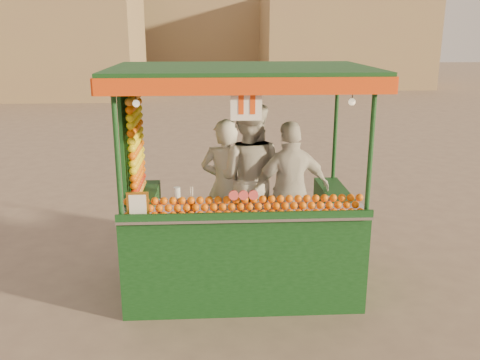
{
  "coord_description": "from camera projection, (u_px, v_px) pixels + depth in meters",
  "views": [
    {
      "loc": [
        -0.54,
        -6.26,
        3.13
      ],
      "look_at": [
        -0.2,
        -0.16,
        1.36
      ],
      "focal_mm": 38.96,
      "sensor_mm": 36.0,
      "label": 1
    }
  ],
  "objects": [
    {
      "name": "building_right",
      "position": [
        342.0,
        41.0,
        29.6
      ],
      "size": [
        9.0,
        6.0,
        5.0
      ],
      "primitive_type": "cube",
      "color": "olive",
      "rests_on": "ground"
    },
    {
      "name": "vendor_left",
      "position": [
        226.0,
        187.0,
        6.64
      ],
      "size": [
        0.71,
        0.54,
        1.76
      ],
      "rotation": [
        0.0,
        0.0,
        2.95
      ],
      "color": "beige",
      "rests_on": "ground"
    },
    {
      "name": "vendor_middle",
      "position": [
        248.0,
        178.0,
        6.67
      ],
      "size": [
        1.1,
        0.95,
        1.96
      ],
      "rotation": [
        0.0,
        0.0,
        2.9
      ],
      "color": "beige",
      "rests_on": "ground"
    },
    {
      "name": "vendor_right",
      "position": [
        291.0,
        191.0,
        6.48
      ],
      "size": [
        1.1,
        0.64,
        1.75
      ],
      "rotation": [
        0.0,
        0.0,
        3.36
      ],
      "color": "silver",
      "rests_on": "ground"
    },
    {
      "name": "building_left",
      "position": [
        32.0,
        32.0,
        24.76
      ],
      "size": [
        10.0,
        6.0,
        6.0
      ],
      "primitive_type": "cube",
      "color": "olive",
      "rests_on": "ground"
    },
    {
      "name": "building_center",
      "position": [
        187.0,
        23.0,
        34.59
      ],
      "size": [
        14.0,
        7.0,
        7.0
      ],
      "primitive_type": "cube",
      "color": "olive",
      "rests_on": "ground"
    },
    {
      "name": "ground",
      "position": [
        254.0,
        274.0,
        6.91
      ],
      "size": [
        90.0,
        90.0,
        0.0
      ],
      "primitive_type": "plane",
      "color": "#6C594D",
      "rests_on": "ground"
    },
    {
      "name": "juice_cart",
      "position": [
        235.0,
        222.0,
        6.31
      ],
      "size": [
        3.0,
        1.94,
        2.72
      ],
      "color": "black",
      "rests_on": "ground"
    }
  ]
}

